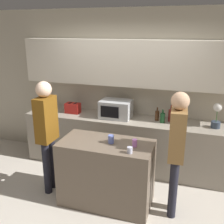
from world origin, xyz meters
The scene contains 15 objects.
ground_plane centered at (0.00, 0.00, 0.00)m, with size 14.00×14.00×0.00m, color beige.
back_wall centered at (0.00, 1.66, 1.54)m, with size 6.40×0.40×2.70m.
back_counter centered at (0.00, 1.39, 0.45)m, with size 3.60×0.62×0.91m.
kitchen_island centered at (0.01, 0.33, 0.46)m, with size 1.26×0.63×0.92m.
microwave centered at (-0.19, 1.40, 1.06)m, with size 0.52×0.39×0.30m.
toaster centered at (-1.00, 1.40, 1.00)m, with size 0.26×0.16×0.18m.
potted_plant centered at (1.42, 1.40, 1.10)m, with size 0.14×0.14×0.39m.
bottle_0 centered at (0.51, 1.47, 0.99)m, with size 0.07×0.07×0.22m.
bottle_1 centered at (0.61, 1.38, 0.99)m, with size 0.08×0.08×0.22m.
bottle_2 centered at (0.73, 1.49, 1.01)m, with size 0.09×0.09×0.27m.
cup_0 centered at (0.38, 0.12, 0.96)m, with size 0.07×0.07×0.08m.
cup_1 centered at (0.40, 0.32, 0.97)m, with size 0.06×0.06×0.10m.
cup_2 centered at (0.08, 0.33, 0.98)m, with size 0.08×0.08×0.11m.
person_left centered at (0.92, 0.38, 0.99)m, with size 0.22×0.35×1.67m.
person_center centered at (-0.90, 0.35, 1.01)m, with size 0.22×0.34×1.69m.
Camera 1 is at (1.07, -2.68, 2.37)m, focal length 42.00 mm.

